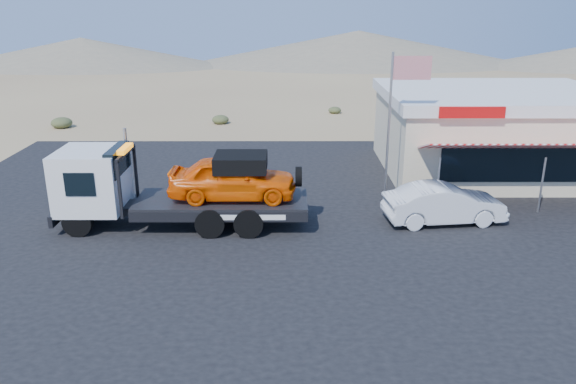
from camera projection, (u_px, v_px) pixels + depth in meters
name	position (u px, v px, depth m)	size (l,w,h in m)	color
ground	(266.00, 248.00, 18.78)	(120.00, 120.00, 0.00)	#8C6F50
asphalt_lot	(321.00, 215.00, 21.61)	(32.00, 24.00, 0.02)	black
tow_truck	(176.00, 184.00, 20.16)	(8.85, 2.62, 2.96)	black
white_sedan	(444.00, 204.00, 20.67)	(1.53, 4.40, 1.45)	silver
jerky_store	(493.00, 131.00, 26.64)	(10.40, 9.97, 3.90)	beige
flagpole	(396.00, 111.00, 21.82)	(1.55, 0.10, 6.00)	#99999E
desert_scrub	(20.00, 161.00, 27.89)	(26.63, 33.89, 0.72)	#3E4424
distant_hills	(204.00, 51.00, 70.33)	(126.00, 48.00, 4.20)	#726B59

